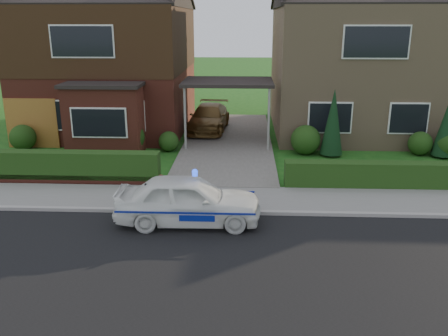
{
  "coord_description": "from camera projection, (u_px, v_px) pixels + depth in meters",
  "views": [
    {
      "loc": [
        0.75,
        -9.28,
        5.27
      ],
      "look_at": [
        0.17,
        3.5,
        1.23
      ],
      "focal_mm": 38.0,
      "sensor_mm": 36.0,
      "label": 1
    }
  ],
  "objects": [
    {
      "name": "ground",
      "position": [
        209.0,
        268.0,
        10.46
      ],
      "size": [
        120.0,
        120.0,
        0.0
      ],
      "primitive_type": "plane",
      "color": "#185216",
      "rests_on": "ground"
    },
    {
      "name": "road",
      "position": [
        209.0,
        268.0,
        10.46
      ],
      "size": [
        60.0,
        6.0,
        0.02
      ],
      "primitive_type": "cube",
      "color": "black",
      "rests_on": "ground"
    },
    {
      "name": "kerb",
      "position": [
        217.0,
        212.0,
        13.35
      ],
      "size": [
        60.0,
        0.16,
        0.12
      ],
      "primitive_type": "cube",
      "color": "#9E9993",
      "rests_on": "ground"
    },
    {
      "name": "sidewalk",
      "position": [
        219.0,
        199.0,
        14.35
      ],
      "size": [
        60.0,
        2.0,
        0.1
      ],
      "primitive_type": "cube",
      "color": "slate",
      "rests_on": "ground"
    },
    {
      "name": "driveway",
      "position": [
        228.0,
        142.0,
        20.92
      ],
      "size": [
        3.8,
        12.0,
        0.12
      ],
      "primitive_type": "cube",
      "color": "#666059",
      "rests_on": "ground"
    },
    {
      "name": "house_left",
      "position": [
        111.0,
        50.0,
        22.81
      ],
      "size": [
        7.5,
        9.53,
        7.25
      ],
      "color": "brown",
      "rests_on": "ground"
    },
    {
      "name": "house_right",
      "position": [
        353.0,
        54.0,
        22.44
      ],
      "size": [
        7.5,
        8.06,
        7.25
      ],
      "color": "tan",
      "rests_on": "ground"
    },
    {
      "name": "carport_link",
      "position": [
        228.0,
        83.0,
        20.1
      ],
      "size": [
        3.8,
        3.0,
        2.77
      ],
      "color": "black",
      "rests_on": "ground"
    },
    {
      "name": "garage_door",
      "position": [
        32.0,
        123.0,
        19.99
      ],
      "size": [
        2.2,
        0.1,
        2.1
      ],
      "primitive_type": "cube",
      "color": "brown",
      "rests_on": "ground"
    },
    {
      "name": "dwarf_wall",
      "position": [
        47.0,
        179.0,
        15.71
      ],
      "size": [
        7.7,
        0.25,
        0.36
      ],
      "primitive_type": "cube",
      "color": "brown",
      "rests_on": "ground"
    },
    {
      "name": "hedge_left",
      "position": [
        49.0,
        183.0,
        15.91
      ],
      "size": [
        7.5,
        0.55,
        0.9
      ],
      "primitive_type": "cube",
      "color": "black",
      "rests_on": "ground"
    },
    {
      "name": "hedge_right",
      "position": [
        400.0,
        189.0,
        15.31
      ],
      "size": [
        7.5,
        0.55,
        0.8
      ],
      "primitive_type": "cube",
      "color": "black",
      "rests_on": "ground"
    },
    {
      "name": "shrub_left_far",
      "position": [
        23.0,
        138.0,
        19.72
      ],
      "size": [
        1.08,
        1.08,
        1.08
      ],
      "primitive_type": "sphere",
      "color": "black",
      "rests_on": "ground"
    },
    {
      "name": "shrub_left_mid",
      "position": [
        128.0,
        137.0,
        19.3
      ],
      "size": [
        1.32,
        1.32,
        1.32
      ],
      "primitive_type": "sphere",
      "color": "black",
      "rests_on": "ground"
    },
    {
      "name": "shrub_left_near",
      "position": [
        169.0,
        141.0,
        19.59
      ],
      "size": [
        0.84,
        0.84,
        0.84
      ],
      "primitive_type": "sphere",
      "color": "black",
      "rests_on": "ground"
    },
    {
      "name": "shrub_right_near",
      "position": [
        306.0,
        140.0,
        19.1
      ],
      "size": [
        1.2,
        1.2,
        1.2
      ],
      "primitive_type": "sphere",
      "color": "black",
      "rests_on": "ground"
    },
    {
      "name": "shrub_right_mid",
      "position": [
        420.0,
        143.0,
        19.03
      ],
      "size": [
        0.96,
        0.96,
        0.96
      ],
      "primitive_type": "sphere",
      "color": "black",
      "rests_on": "ground"
    },
    {
      "name": "conifer_a",
      "position": [
        333.0,
        124.0,
        18.65
      ],
      "size": [
        0.9,
        0.9,
        2.6
      ],
      "primitive_type": "cone",
      "color": "black",
      "rests_on": "ground"
    },
    {
      "name": "conifer_b",
      "position": [
        446.0,
        130.0,
        18.52
      ],
      "size": [
        0.9,
        0.9,
        2.2
      ],
      "primitive_type": "cone",
      "color": "black",
      "rests_on": "ground"
    },
    {
      "name": "police_car",
      "position": [
        188.0,
        200.0,
        12.58
      ],
      "size": [
        3.55,
        3.9,
        1.48
      ],
      "rotation": [
        0.0,
        0.0,
        1.59
      ],
      "color": "white",
      "rests_on": "ground"
    },
    {
      "name": "driveway_car",
      "position": [
        209.0,
        118.0,
        22.73
      ],
      "size": [
        1.99,
        4.28,
        1.21
      ],
      "primitive_type": "imported",
      "rotation": [
        0.0,
        0.0,
        -0.07
      ],
      "color": "brown",
      "rests_on": "driveway"
    },
    {
      "name": "potted_plant_a",
      "position": [
        5.0,
        167.0,
        16.39
      ],
      "size": [
        0.45,
        0.36,
        0.75
      ],
      "primitive_type": "imported",
      "rotation": [
        0.0,
        0.0,
        -0.26
      ],
      "color": "gray",
      "rests_on": "ground"
    },
    {
      "name": "potted_plant_b",
      "position": [
        128.0,
        147.0,
        18.95
      ],
      "size": [
        0.5,
        0.47,
        0.73
      ],
      "primitive_type": "imported",
      "rotation": [
        0.0,
        0.0,
        1.08
      ],
      "color": "gray",
      "rests_on": "ground"
    },
    {
      "name": "potted_plant_c",
      "position": [
        42.0,
        168.0,
        16.35
      ],
      "size": [
        0.47,
        0.47,
        0.68
      ],
      "primitive_type": "imported",
      "rotation": [
        0.0,
        0.0,
        1.28
      ],
      "color": "gray",
      "rests_on": "ground"
    }
  ]
}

